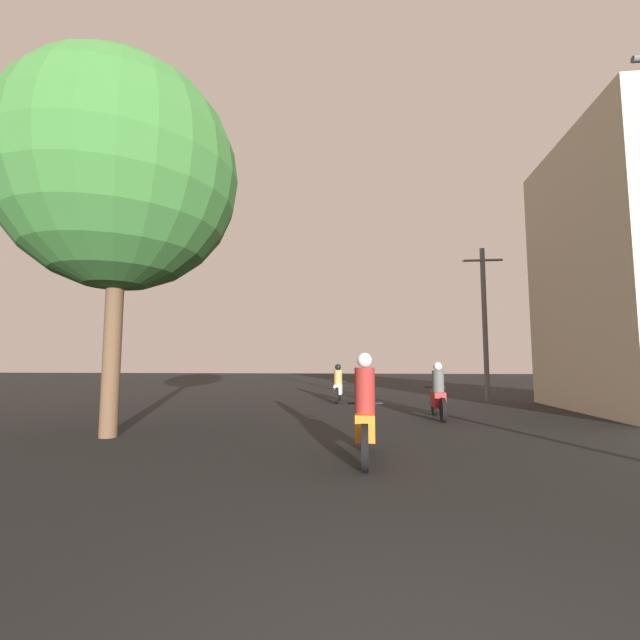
% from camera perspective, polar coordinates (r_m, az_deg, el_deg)
% --- Properties ---
extents(motorcycle_orange, '(0.60, 2.10, 1.69)m').
position_cam_1_polar(motorcycle_orange, '(7.03, 6.03, -12.73)').
color(motorcycle_orange, black).
rests_on(motorcycle_orange, ground_plane).
extents(motorcycle_red, '(0.60, 2.12, 1.55)m').
position_cam_1_polar(motorcycle_red, '(12.46, 15.46, -9.70)').
color(motorcycle_red, black).
rests_on(motorcycle_red, ground_plane).
extents(motorcycle_white, '(0.60, 2.06, 1.48)m').
position_cam_1_polar(motorcycle_white, '(17.07, 2.44, -8.86)').
color(motorcycle_white, black).
rests_on(motorcycle_white, ground_plane).
extents(utility_pole_far, '(1.60, 0.20, 6.26)m').
position_cam_1_polar(utility_pole_far, '(18.70, 21.11, 0.05)').
color(utility_pole_far, slate).
rests_on(utility_pole_far, ground_plane).
extents(street_tree, '(5.06, 5.06, 8.14)m').
position_cam_1_polar(street_tree, '(10.80, -25.06, 16.96)').
color(street_tree, brown).
rests_on(street_tree, ground_plane).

